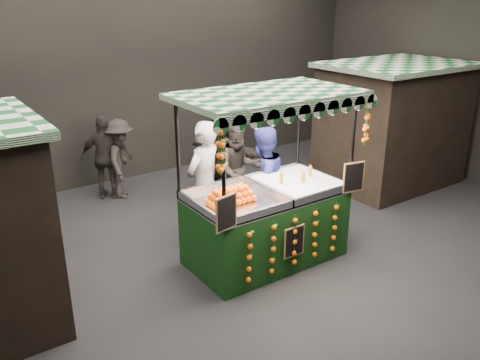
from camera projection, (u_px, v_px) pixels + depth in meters
ground at (273, 267)px, 7.53m from camera, size 12.00×12.00×0.00m
market_hall at (279, 37)px, 6.34m from camera, size 12.10×10.10×5.05m
neighbour_stall_right at (392, 124)px, 10.57m from camera, size 3.00×2.20×2.60m
juice_stall at (268, 212)px, 7.46m from camera, size 2.71×1.60×2.63m
vendor_grey at (204, 184)px, 7.96m from camera, size 0.89×0.75×2.07m
vendor_blue at (262, 181)px, 8.31m from camera, size 1.05×0.90×1.89m
shopper_1 at (239, 170)px, 8.92m from camera, size 1.04×0.90×1.85m
shopper_2 at (106, 157)px, 9.82m from camera, size 1.08×0.88×1.72m
shopper_3 at (120, 159)px, 9.90m from camera, size 1.01×1.20×1.62m
shopper_5 at (223, 155)px, 9.68m from camera, size 1.17×1.83×1.89m
shopper_6 at (228, 134)px, 11.82m from camera, size 0.38×0.57×1.57m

